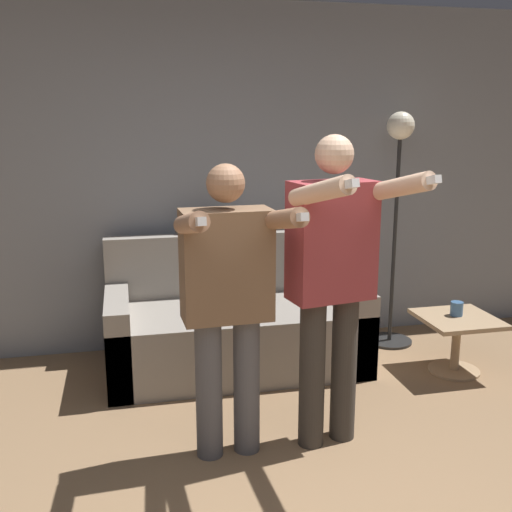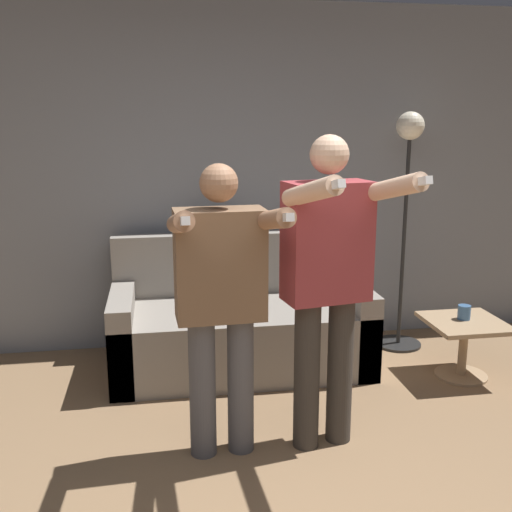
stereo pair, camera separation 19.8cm
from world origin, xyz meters
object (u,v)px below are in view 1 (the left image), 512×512
object	(u,v)px
side_table	(457,332)
cup	(457,309)
person_right	(333,272)
floor_lamp	(397,185)
person_left	(228,294)
cat	(210,224)
couch	(235,327)

from	to	relation	value
side_table	cup	bearing A→B (deg)	81.03
person_right	floor_lamp	world-z (taller)	floor_lamp
person_left	floor_lamp	world-z (taller)	floor_lamp
cat	side_table	bearing A→B (deg)	-25.86
cat	cup	bearing A→B (deg)	-24.82
cat	cup	size ratio (longest dim) A/B	4.32
floor_lamp	side_table	world-z (taller)	floor_lamp
couch	cup	xyz separation A→B (m)	(1.50, -0.42, 0.16)
couch	cat	xyz separation A→B (m)	(-0.12, 0.33, 0.70)
cup	cat	bearing A→B (deg)	155.18
person_right	cat	distance (m)	1.54
couch	side_table	distance (m)	1.56
person_left	cat	world-z (taller)	person_left
couch	floor_lamp	xyz separation A→B (m)	(1.29, 0.17, 0.97)
person_right	side_table	world-z (taller)	person_right
floor_lamp	person_right	bearing A→B (deg)	-126.58
couch	side_table	bearing A→B (deg)	-16.96
cup	person_right	bearing A→B (deg)	-148.44
couch	cup	world-z (taller)	couch
side_table	cat	bearing A→B (deg)	154.14
side_table	cup	world-z (taller)	cup
person_right	cat	bearing A→B (deg)	96.08
person_left	floor_lamp	size ratio (longest dim) A/B	0.86
person_right	cat	world-z (taller)	person_right
cat	couch	bearing A→B (deg)	-70.01
floor_lamp	cup	bearing A→B (deg)	-70.84
floor_lamp	cup	world-z (taller)	floor_lamp
person_left	cat	distance (m)	1.50
floor_lamp	person_left	bearing A→B (deg)	-139.21
person_left	side_table	distance (m)	1.98
side_table	person_left	bearing A→B (deg)	-158.09
cat	side_table	world-z (taller)	cat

